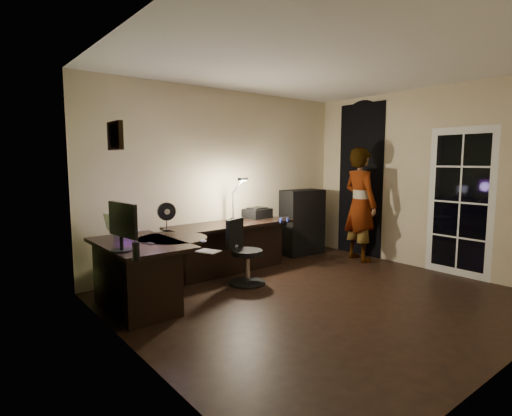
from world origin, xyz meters
TOP-DOWN VIEW (x-y plane):
  - floor at (0.00, 0.00)m, footprint 4.50×4.00m
  - ceiling at (0.00, 0.00)m, footprint 4.50×4.00m
  - wall_back at (0.00, 2.00)m, footprint 4.50×0.01m
  - wall_left at (-2.25, 0.00)m, footprint 0.01×4.00m
  - wall_right at (2.25, 0.00)m, footprint 0.01×4.00m
  - green_wall_overlay at (-2.24, 0.00)m, footprint 0.00×4.00m
  - arched_doorway at (2.24, 1.15)m, footprint 0.01×0.90m
  - french_door at (2.24, -0.55)m, footprint 0.02×0.92m
  - framed_picture at (-2.22, 0.45)m, footprint 0.04×0.30m
  - desk_left at (-1.80, 1.04)m, footprint 0.81×1.30m
  - desk_right at (-0.16, 1.63)m, footprint 1.95×0.73m
  - cabinet at (1.47, 1.78)m, footprint 0.77×0.42m
  - laptop_stand at (-1.86, 1.30)m, footprint 0.29×0.26m
  - laptop at (-1.86, 1.30)m, footprint 0.33×0.32m
  - monitor at (-2.10, 0.73)m, footprint 0.16×0.53m
  - mouse at (-1.25, 0.59)m, footprint 0.08×0.10m
  - phone at (-1.74, 0.87)m, footprint 0.07×0.14m
  - pen at (-1.77, 0.90)m, footprint 0.07×0.15m
  - speaker at (-2.14, 0.27)m, footprint 0.07×0.07m
  - notepad at (-1.45, 0.17)m, footprint 0.22×0.26m
  - desk_fan at (-1.13, 1.73)m, footprint 0.26×0.17m
  - headphones at (0.57, 1.26)m, footprint 0.20×0.14m
  - printer at (0.48, 1.80)m, footprint 0.44×0.36m
  - desk_lamp at (-0.02, 1.76)m, footprint 0.19×0.34m
  - office_chair at (-0.34, 0.99)m, footprint 0.62×0.62m
  - person at (1.89, 0.88)m, footprint 0.58×0.74m

SIDE VIEW (x-z plane):
  - floor at x=0.00m, z-range -0.01..0.00m
  - desk_right at x=-0.16m, z-range 0.00..0.72m
  - desk_left at x=-1.80m, z-range 0.00..0.75m
  - office_chair at x=-0.34m, z-range 0.00..0.86m
  - cabinet at x=1.47m, z-range 0.00..1.13m
  - phone at x=-1.74m, z-range 0.75..0.75m
  - notepad at x=-1.45m, z-range 0.75..0.76m
  - pen at x=-1.77m, z-range 0.75..0.76m
  - headphones at x=0.57m, z-range 0.71..0.80m
  - mouse at x=-1.25m, z-range 0.75..0.78m
  - laptop_stand at x=-1.86m, z-range 0.75..0.84m
  - printer at x=0.48m, z-range 0.71..0.89m
  - speaker at x=-2.14m, z-range 0.75..0.91m
  - desk_fan at x=-1.13m, z-range 0.71..1.08m
  - monitor at x=-2.10m, z-range 0.75..1.09m
  - person at x=1.89m, z-range 0.00..1.85m
  - laptop at x=-1.86m, z-range 0.84..1.04m
  - french_door at x=2.24m, z-range 0.00..2.10m
  - desk_lamp at x=-0.02m, z-range 0.71..1.44m
  - arched_doorway at x=2.24m, z-range 0.00..2.60m
  - wall_back at x=0.00m, z-range 0.00..2.70m
  - wall_left at x=-2.25m, z-range 0.00..2.70m
  - wall_right at x=2.25m, z-range 0.00..2.70m
  - green_wall_overlay at x=-2.24m, z-range 0.00..2.70m
  - framed_picture at x=-2.22m, z-range 1.73..1.98m
  - ceiling at x=0.00m, z-range 2.70..2.71m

